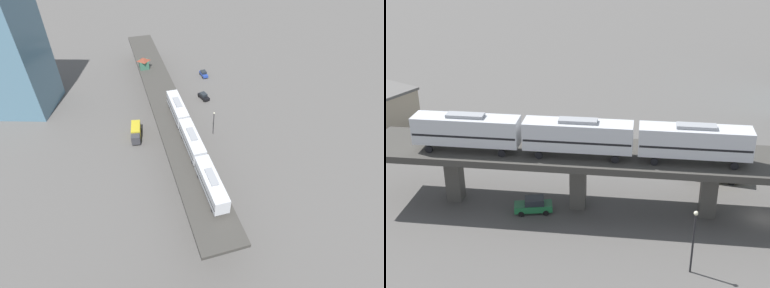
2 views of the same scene
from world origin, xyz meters
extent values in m
plane|color=#514F4C|center=(0.00, 0.00, 0.00)|extent=(400.00, 400.00, 0.00)
cube|color=#393733|center=(0.00, 0.00, 6.94)|extent=(35.26, 90.36, 0.80)
cube|color=#47443F|center=(11.40, -36.77, 3.27)|extent=(2.25, 2.25, 6.54)
cube|color=#47443F|center=(6.96, -22.45, 3.27)|extent=(2.25, 2.25, 6.54)
cube|color=#47443F|center=(2.52, -8.12, 3.27)|extent=(2.25, 2.25, 6.54)
cube|color=#47443F|center=(-1.92, 6.21, 3.27)|extent=(2.25, 2.25, 6.54)
cube|color=#47443F|center=(-6.36, 20.54, 3.27)|extent=(2.25, 2.25, 6.54)
cube|color=#47443F|center=(-10.80, 34.86, 3.27)|extent=(2.25, 2.25, 6.54)
cube|color=silver|center=(-3.92, 7.93, 9.88)|extent=(6.23, 12.29, 3.10)
cube|color=black|center=(-3.92, 7.93, 9.58)|extent=(6.19, 12.07, 0.24)
cube|color=gray|center=(-3.92, 7.93, 11.61)|extent=(2.58, 4.43, 0.36)
cylinder|color=black|center=(-3.82, 3.56, 7.76)|extent=(0.46, 0.87, 0.84)
cylinder|color=black|center=(-1.54, 4.27, 7.76)|extent=(0.46, 0.87, 0.84)
cylinder|color=black|center=(-6.30, 11.59, 7.76)|extent=(0.46, 0.87, 0.84)
cylinder|color=black|center=(-4.03, 12.29, 7.76)|extent=(0.46, 0.87, 0.84)
cube|color=silver|center=(-7.65, 19.96, 9.88)|extent=(6.23, 12.29, 3.10)
cube|color=black|center=(-7.65, 19.96, 9.58)|extent=(6.19, 12.07, 0.24)
cube|color=gray|center=(-7.65, 19.96, 11.61)|extent=(2.58, 4.43, 0.36)
cylinder|color=black|center=(-7.55, 15.60, 7.76)|extent=(0.46, 0.87, 0.84)
cylinder|color=black|center=(-5.27, 16.30, 7.76)|extent=(0.46, 0.87, 0.84)
cylinder|color=black|center=(-10.03, 23.62, 7.76)|extent=(0.46, 0.87, 0.84)
cylinder|color=black|center=(-7.76, 24.33, 7.76)|extent=(0.46, 0.87, 0.84)
cube|color=silver|center=(-11.38, 32.00, 9.88)|extent=(6.23, 12.29, 3.10)
cube|color=black|center=(-11.38, 32.00, 9.58)|extent=(6.19, 12.07, 0.24)
cube|color=gray|center=(-11.38, 32.00, 11.61)|extent=(2.58, 4.43, 0.36)
cylinder|color=black|center=(-11.28, 27.63, 7.76)|extent=(0.46, 0.87, 0.84)
cylinder|color=black|center=(-9.00, 28.34, 7.76)|extent=(0.46, 0.87, 0.84)
cylinder|color=black|center=(-13.76, 35.66, 7.76)|extent=(0.46, 0.87, 0.84)
cylinder|color=black|center=(-11.49, 36.36, 7.76)|extent=(0.46, 0.87, 0.84)
cube|color=#33604C|center=(8.01, -17.74, 8.59)|extent=(3.50, 3.50, 2.50)
pyramid|color=brown|center=(8.01, -17.74, 10.29)|extent=(4.03, 4.03, 0.90)
cube|color=#1E6638|center=(-9.68, 24.77, 0.73)|extent=(3.74, 4.71, 0.80)
cube|color=#1E2328|center=(-9.61, 24.64, 1.51)|extent=(2.51, 2.72, 0.76)
cylinder|color=black|center=(-9.72, 23.11, 0.33)|extent=(0.53, 0.69, 0.66)
cylinder|color=black|center=(-8.23, 23.95, 0.33)|extent=(0.53, 0.69, 0.66)
cylinder|color=black|center=(-11.13, 25.60, 0.33)|extent=(0.53, 0.69, 0.66)
cylinder|color=black|center=(-9.64, 26.44, 0.33)|extent=(0.53, 0.69, 0.66)
cube|color=black|center=(-10.73, -11.89, 0.73)|extent=(3.84, 4.69, 0.80)
cube|color=#1E2328|center=(-10.65, -12.02, 1.51)|extent=(2.55, 2.73, 0.76)
cylinder|color=black|center=(-10.70, -13.56, 0.33)|extent=(0.55, 0.69, 0.66)
cylinder|color=black|center=(-9.25, -12.66, 0.33)|extent=(0.55, 0.69, 0.66)
cylinder|color=black|center=(-12.21, -11.13, 0.33)|extent=(0.55, 0.69, 0.66)
cylinder|color=black|center=(-10.75, -10.23, 0.33)|extent=(0.55, 0.69, 0.66)
cube|color=#233D93|center=(-10.90, -26.52, 0.73)|extent=(3.18, 4.75, 0.80)
cube|color=#1E2328|center=(-10.85, -26.66, 1.51)|extent=(2.29, 2.62, 0.76)
cylinder|color=black|center=(-11.23, -28.15, 0.33)|extent=(0.45, 0.70, 0.66)
cylinder|color=black|center=(-9.62, -27.58, 0.33)|extent=(0.45, 0.70, 0.66)
cylinder|color=black|center=(-12.19, -25.46, 0.33)|extent=(0.45, 0.70, 0.66)
cylinder|color=black|center=(-10.58, -24.88, 0.33)|extent=(0.45, 0.70, 0.66)
cube|color=#333338|center=(6.96, 10.07, 1.65)|extent=(2.46, 2.29, 2.30)
cube|color=gold|center=(7.46, 6.51, 1.85)|extent=(3.00, 5.47, 2.70)
cylinder|color=black|center=(7.94, 10.21, 0.50)|extent=(0.49, 1.04, 1.00)
cylinder|color=black|center=(5.98, 9.93, 0.50)|extent=(0.49, 1.04, 1.00)
cylinder|color=black|center=(8.70, 5.11, 0.50)|extent=(0.49, 1.04, 1.00)
cylinder|color=black|center=(6.65, 4.82, 0.50)|extent=(0.49, 1.04, 1.00)
cylinder|color=black|center=(-13.07, 5.41, 3.25)|extent=(0.20, 0.20, 6.50)
sphere|color=beige|center=(-13.07, 5.41, 6.72)|extent=(0.44, 0.44, 0.44)
cube|color=slate|center=(42.15, -7.00, 18.00)|extent=(16.00, 16.00, 36.00)
camera|label=1|loc=(-8.53, 68.44, 51.20)|focal=28.00mm
camera|label=2|loc=(-56.43, -2.18, 33.18)|focal=50.00mm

